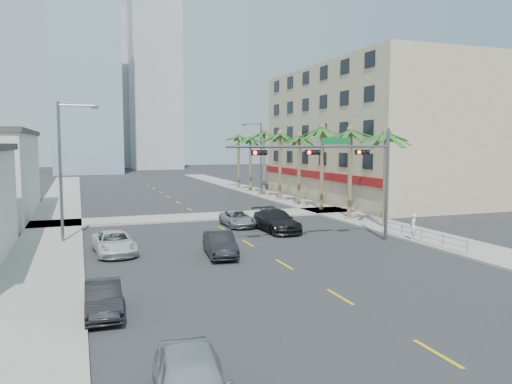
% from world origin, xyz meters
% --- Properties ---
extents(ground, '(260.00, 260.00, 0.00)m').
position_xyz_m(ground, '(0.00, 0.00, 0.00)').
color(ground, '#262628').
rests_on(ground, ground).
extents(sidewalk_right, '(4.00, 120.00, 0.15)m').
position_xyz_m(sidewalk_right, '(12.00, 20.00, 0.07)').
color(sidewalk_right, gray).
rests_on(sidewalk_right, ground).
extents(sidewalk_left, '(4.00, 120.00, 0.15)m').
position_xyz_m(sidewalk_left, '(-12.00, 20.00, 0.07)').
color(sidewalk_left, gray).
rests_on(sidewalk_left, ground).
extents(sidewalk_cross, '(80.00, 4.00, 0.15)m').
position_xyz_m(sidewalk_cross, '(0.00, 22.00, 0.07)').
color(sidewalk_cross, gray).
rests_on(sidewalk_cross, ground).
extents(building_right, '(15.25, 28.00, 15.00)m').
position_xyz_m(building_right, '(21.99, 30.00, 7.50)').
color(building_right, tan).
rests_on(building_right, ground).
extents(tower_far_left, '(14.00, 14.00, 48.00)m').
position_xyz_m(tower_far_left, '(-8.00, 95.00, 24.00)').
color(tower_far_left, '#99B2C6').
rests_on(tower_far_left, ground).
extents(tower_far_right, '(12.00, 12.00, 60.00)m').
position_xyz_m(tower_far_right, '(9.00, 110.00, 30.00)').
color(tower_far_right, '#ADADB2').
rests_on(tower_far_right, ground).
extents(tower_far_center, '(16.00, 16.00, 42.00)m').
position_xyz_m(tower_far_center, '(-3.00, 125.00, 21.00)').
color(tower_far_center, '#ADADB2').
rests_on(tower_far_center, ground).
extents(traffic_signal_mast, '(11.12, 0.54, 7.20)m').
position_xyz_m(traffic_signal_mast, '(5.78, 7.95, 5.06)').
color(traffic_signal_mast, slate).
rests_on(traffic_signal_mast, ground).
extents(palm_tree_0, '(4.80, 4.80, 7.80)m').
position_xyz_m(palm_tree_0, '(11.60, 12.00, 7.08)').
color(palm_tree_0, brown).
rests_on(palm_tree_0, ground).
extents(palm_tree_1, '(4.80, 4.80, 8.16)m').
position_xyz_m(palm_tree_1, '(11.60, 17.20, 7.43)').
color(palm_tree_1, brown).
rests_on(palm_tree_1, ground).
extents(palm_tree_2, '(4.80, 4.80, 8.52)m').
position_xyz_m(palm_tree_2, '(11.60, 22.40, 7.78)').
color(palm_tree_2, brown).
rests_on(palm_tree_2, ground).
extents(palm_tree_3, '(4.80, 4.80, 7.80)m').
position_xyz_m(palm_tree_3, '(11.60, 27.60, 7.08)').
color(palm_tree_3, brown).
rests_on(palm_tree_3, ground).
extents(palm_tree_4, '(4.80, 4.80, 8.16)m').
position_xyz_m(palm_tree_4, '(11.60, 32.80, 7.43)').
color(palm_tree_4, brown).
rests_on(palm_tree_4, ground).
extents(palm_tree_5, '(4.80, 4.80, 8.52)m').
position_xyz_m(palm_tree_5, '(11.60, 38.00, 7.78)').
color(palm_tree_5, brown).
rests_on(palm_tree_5, ground).
extents(palm_tree_6, '(4.80, 4.80, 7.80)m').
position_xyz_m(palm_tree_6, '(11.60, 43.20, 7.08)').
color(palm_tree_6, brown).
rests_on(palm_tree_6, ground).
extents(palm_tree_7, '(4.80, 4.80, 8.16)m').
position_xyz_m(palm_tree_7, '(11.60, 48.40, 7.43)').
color(palm_tree_7, brown).
rests_on(palm_tree_7, ground).
extents(streetlight_left, '(2.55, 0.25, 9.00)m').
position_xyz_m(streetlight_left, '(-11.00, 14.00, 5.06)').
color(streetlight_left, slate).
rests_on(streetlight_left, ground).
extents(streetlight_right, '(2.55, 0.25, 9.00)m').
position_xyz_m(streetlight_right, '(11.00, 38.00, 5.06)').
color(streetlight_right, slate).
rests_on(streetlight_right, ground).
extents(guardrail, '(0.08, 8.08, 1.00)m').
position_xyz_m(guardrail, '(10.30, 6.00, 0.67)').
color(guardrail, silver).
rests_on(guardrail, ground).
extents(car_parked_mid, '(1.40, 3.78, 1.23)m').
position_xyz_m(car_parked_mid, '(-9.40, -0.93, 0.62)').
color(car_parked_mid, black).
rests_on(car_parked_mid, ground).
extents(car_parked_far, '(2.52, 4.87, 1.31)m').
position_xyz_m(car_parked_far, '(-8.31, 9.65, 0.66)').
color(car_parked_far, silver).
rests_on(car_parked_far, ground).
extents(car_lane_left, '(1.93, 4.38, 1.40)m').
position_xyz_m(car_lane_left, '(-2.67, 7.05, 0.70)').
color(car_lane_left, black).
rests_on(car_lane_left, ground).
extents(car_lane_center, '(2.07, 4.42, 1.22)m').
position_xyz_m(car_lane_center, '(1.37, 16.49, 0.61)').
color(car_lane_center, '#ADADB2').
rests_on(car_lane_center, ground).
extents(car_lane_right, '(2.34, 5.46, 1.57)m').
position_xyz_m(car_lane_right, '(3.36, 13.47, 0.78)').
color(car_lane_right, black).
rests_on(car_lane_right, ground).
extents(pedestrian, '(0.74, 0.71, 1.70)m').
position_xyz_m(pedestrian, '(10.30, 6.84, 1.00)').
color(pedestrian, white).
rests_on(pedestrian, sidewalk_right).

